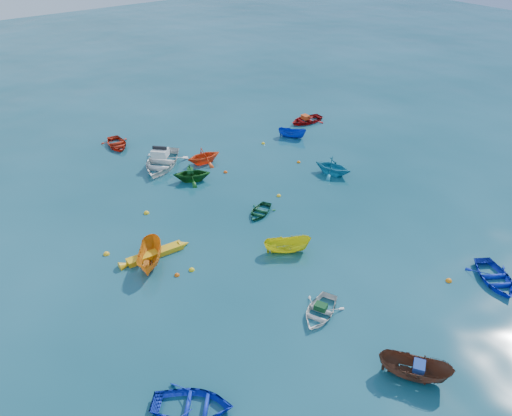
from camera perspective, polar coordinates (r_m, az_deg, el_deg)
ground at (r=30.54m, az=5.69°, el=-4.63°), size 160.00×160.00×0.00m
dinghy_blue_sw at (r=22.62m, az=-7.22°, el=-21.88°), size 4.22×4.12×0.71m
dinghy_white_near at (r=26.32m, az=7.26°, el=-11.96°), size 3.47×3.08×0.60m
sampan_brown_mid at (r=24.48m, az=17.46°, el=-17.98°), size 2.75×3.34×1.24m
dinghy_blue_se at (r=31.01m, az=25.56°, el=-7.55°), size 3.82×4.12×0.70m
sampan_yellow_mid at (r=30.19m, az=3.57°, el=-5.01°), size 2.97×2.41×1.10m
dinghy_green_e at (r=33.62m, az=0.43°, el=-0.62°), size 2.93×2.65×0.50m
dinghy_cyan_se at (r=38.88m, az=8.72°, el=3.86°), size 3.32×3.55×1.51m
sampan_orange_n at (r=29.80m, az=-11.88°, el=-6.33°), size 2.95×3.49×1.30m
dinghy_green_n at (r=37.82m, az=-7.28°, el=3.11°), size 3.55×3.40×1.44m
dinghy_red_ne at (r=48.02m, az=5.73°, el=9.74°), size 3.50×2.61×0.70m
sampan_blue_far at (r=44.70m, az=4.12°, el=8.06°), size 2.26×2.56×0.97m
dinghy_red_far at (r=44.51m, az=-15.58°, el=6.81°), size 2.76×3.50×0.66m
dinghy_orange_far at (r=40.33m, az=-5.95°, el=5.16°), size 2.97×2.63×1.44m
kayak_yellow at (r=30.41m, az=-11.40°, el=-5.37°), size 4.18×0.92×0.42m
motorboat_white at (r=40.29m, az=-10.73°, el=4.71°), size 6.00×5.96×1.62m
tarp_green_a at (r=26.08m, az=7.41°, el=-11.12°), size 0.69×0.76×0.30m
tarp_blue_a at (r=23.91m, az=18.14°, el=-16.83°), size 0.82×0.77×0.32m
tarp_green_b at (r=37.41m, az=-7.52°, el=4.26°), size 0.69×0.74×0.29m
tarp_orange_b at (r=47.76m, az=5.67°, el=10.30°), size 0.61×0.78×0.36m
buoy_ye_a at (r=28.99m, az=-7.36°, el=-7.08°), size 0.34×0.34×0.34m
buoy_or_b at (r=30.01m, az=21.15°, el=-7.81°), size 0.35×0.35×0.35m
buoy_ye_b at (r=34.42m, az=-12.41°, el=-0.61°), size 0.37×0.37×0.37m
buoy_or_c at (r=28.75m, az=-9.02°, el=-7.63°), size 0.31×0.31×0.31m
buoy_ye_c at (r=35.59m, az=2.61°, el=1.37°), size 0.32×0.32×0.32m
buoy_or_d at (r=40.31m, az=4.89°, el=5.20°), size 0.31×0.31×0.31m
buoy_ye_d at (r=31.22m, az=-16.72°, el=-5.11°), size 0.38×0.38×0.38m
buoy_or_e at (r=38.72m, az=-3.51°, el=4.07°), size 0.32×0.32×0.32m
buoy_ye_e at (r=43.37m, az=0.83°, el=7.35°), size 0.31×0.31×0.31m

